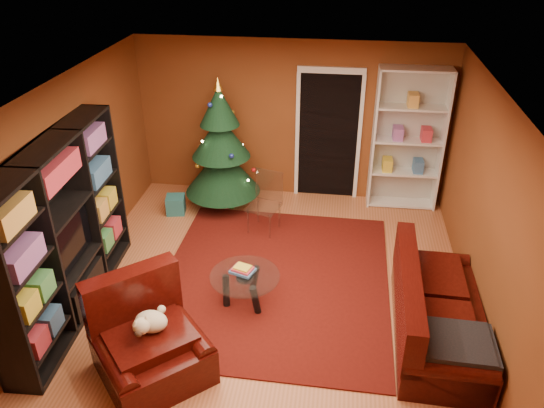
# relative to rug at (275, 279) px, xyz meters

# --- Properties ---
(floor) EXTENTS (5.00, 5.50, 0.05)m
(floor) POSITION_rel_rug_xyz_m (-0.06, -0.23, -0.03)
(floor) COLOR #A65934
(floor) RESTS_ON ground
(ceiling) EXTENTS (5.00, 5.50, 0.05)m
(ceiling) POSITION_rel_rug_xyz_m (-0.06, -0.23, 2.62)
(ceiling) COLOR silver
(ceiling) RESTS_ON wall_back
(wall_back) EXTENTS (5.00, 0.05, 2.60)m
(wall_back) POSITION_rel_rug_xyz_m (-0.06, 2.55, 1.29)
(wall_back) COLOR brown
(wall_back) RESTS_ON ground
(wall_left) EXTENTS (0.05, 5.50, 2.60)m
(wall_left) POSITION_rel_rug_xyz_m (-2.58, -0.23, 1.29)
(wall_left) COLOR brown
(wall_left) RESTS_ON ground
(wall_right) EXTENTS (0.05, 5.50, 2.60)m
(wall_right) POSITION_rel_rug_xyz_m (2.47, -0.23, 1.29)
(wall_right) COLOR brown
(wall_right) RESTS_ON ground
(doorway) EXTENTS (1.06, 0.60, 2.16)m
(doorway) POSITION_rel_rug_xyz_m (0.54, 2.50, 1.04)
(doorway) COLOR black
(doorway) RESTS_ON floor
(rug) EXTENTS (2.99, 3.48, 0.02)m
(rug) POSITION_rel_rug_xyz_m (0.00, 0.00, 0.00)
(rug) COLOR #52100B
(rug) RESTS_ON floor
(media_unit) EXTENTS (0.56, 2.78, 2.12)m
(media_unit) POSITION_rel_rug_xyz_m (-2.33, -0.84, 1.05)
(media_unit) COLOR black
(media_unit) RESTS_ON floor
(christmas_tree) EXTENTS (1.27, 1.27, 2.15)m
(christmas_tree) POSITION_rel_rug_xyz_m (-1.11, 1.92, 1.03)
(christmas_tree) COLOR black
(christmas_tree) RESTS_ON floor
(gift_box_teal) EXTENTS (0.34, 0.34, 0.29)m
(gift_box_teal) POSITION_rel_rug_xyz_m (-1.81, 1.56, 0.13)
(gift_box_teal) COLOR #1E5F66
(gift_box_teal) RESTS_ON floor
(gift_box_green) EXTENTS (0.29, 0.29, 0.26)m
(gift_box_green) POSITION_rel_rug_xyz_m (-1.03, 1.94, 0.12)
(gift_box_green) COLOR #237125
(gift_box_green) RESTS_ON floor
(gift_box_red) EXTENTS (0.26, 0.26, 0.22)m
(gift_box_red) POSITION_rel_rug_xyz_m (-1.09, 1.89, 0.10)
(gift_box_red) COLOR maroon
(gift_box_red) RESTS_ON floor
(white_bookshelf) EXTENTS (1.08, 0.41, 2.33)m
(white_bookshelf) POSITION_rel_rug_xyz_m (1.78, 2.34, 1.12)
(white_bookshelf) COLOR white
(white_bookshelf) RESTS_ON floor
(armchair) EXTENTS (1.57, 1.57, 0.87)m
(armchair) POSITION_rel_rug_xyz_m (-1.04, -1.77, 0.42)
(armchair) COLOR black
(armchair) RESTS_ON rug
(dog) EXTENTS (0.50, 0.49, 0.28)m
(dog) POSITION_rel_rug_xyz_m (-1.04, -1.70, 0.64)
(dog) COLOR beige
(dog) RESTS_ON armchair
(sofa) EXTENTS (0.99, 2.08, 0.88)m
(sofa) POSITION_rel_rug_xyz_m (1.96, -0.78, 0.43)
(sofa) COLOR black
(sofa) RESTS_ON rug
(coffee_table) EXTENTS (1.08, 1.08, 0.53)m
(coffee_table) POSITION_rel_rug_xyz_m (-0.30, -0.52, 0.21)
(coffee_table) COLOR gray
(coffee_table) RESTS_ON rug
(acrylic_chair) EXTENTS (0.55, 0.57, 0.85)m
(acrylic_chair) POSITION_rel_rug_xyz_m (-0.32, 1.19, 0.41)
(acrylic_chair) COLOR #66605B
(acrylic_chair) RESTS_ON rug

